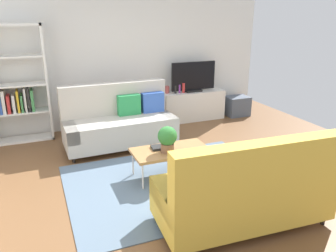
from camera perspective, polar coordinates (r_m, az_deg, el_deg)
name	(u,v)px	position (r m, az deg, el deg)	size (l,w,h in m)	color
ground_plane	(169,180)	(4.88, 0.11, -9.13)	(7.68, 7.68, 0.00)	brown
wall_far	(117,55)	(7.03, -8.69, 11.79)	(6.40, 0.12, 2.90)	white
area_rug	(173,182)	(4.81, 0.81, -9.48)	(2.90, 2.20, 0.01)	slate
couch_beige	(120,122)	(5.97, -8.19, 0.67)	(1.92, 0.89, 1.10)	#B2ADA3
couch_green	(244,191)	(3.81, 12.83, -10.67)	(1.94, 0.95, 1.10)	gold
coffee_table	(171,151)	(4.83, 0.46, -4.28)	(1.10, 0.56, 0.42)	#9E7042
tv_console	(192,105)	(7.46, 4.14, 3.50)	(1.40, 0.44, 0.64)	silver
tv	(193,77)	(7.30, 4.32, 8.25)	(1.00, 0.20, 0.64)	black
bookshelf	(14,90)	(6.61, -24.57, 5.62)	(1.10, 0.36, 2.10)	white
storage_trunk	(237,106)	(7.94, 11.61, 3.35)	(0.52, 0.40, 0.44)	#4C5666
potted_plant	(168,138)	(4.66, -0.07, -2.06)	(0.27, 0.27, 0.37)	brown
table_book_0	(160,147)	(4.85, -1.39, -3.62)	(0.24, 0.18, 0.04)	#262626
vase_0	(167,90)	(7.18, -0.16, 6.19)	(0.09, 0.09, 0.15)	#B24C4C
bottle_0	(175,89)	(7.15, 1.27, 6.22)	(0.04, 0.04, 0.17)	#262626
bottle_1	(180,89)	(7.19, 1.96, 6.31)	(0.04, 0.04, 0.18)	purple
bottle_2	(183,88)	(7.22, 2.63, 6.48)	(0.06, 0.06, 0.21)	red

